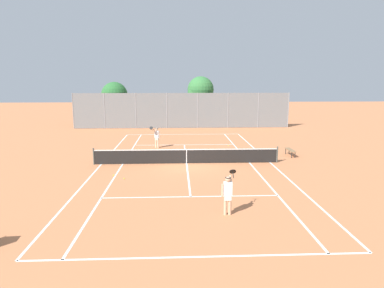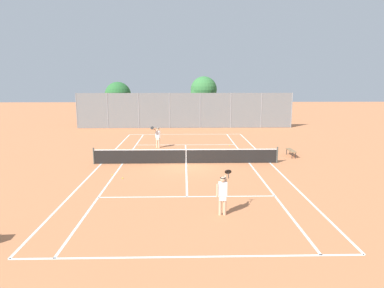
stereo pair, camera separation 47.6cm
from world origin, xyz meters
TOP-DOWN VIEW (x-y plane):
  - ground_plane at (0.00, 0.00)m, footprint 120.00×120.00m
  - court_line_markings at (0.00, 0.00)m, footprint 11.10×23.90m
  - tennis_net at (0.00, 0.00)m, footprint 12.00×0.10m
  - player_near_side at (1.41, -8.59)m, footprint 0.67×0.73m
  - player_far_left at (-2.21, 5.23)m, footprint 0.81×0.70m
  - loose_tennis_ball_0 at (1.77, 0.53)m, footprint 0.07×0.07m
  - loose_tennis_ball_1 at (-3.53, -3.39)m, footprint 0.07×0.07m
  - loose_tennis_ball_2 at (3.63, 5.81)m, footprint 0.07×0.07m
  - loose_tennis_ball_3 at (-0.43, 2.86)m, footprint 0.07×0.07m
  - loose_tennis_ball_4 at (1.38, 3.06)m, footprint 0.07×0.07m
  - loose_tennis_ball_5 at (-4.23, -2.71)m, footprint 0.07×0.07m
  - courtside_bench at (7.46, 1.89)m, footprint 0.36×1.50m
  - back_fence at (0.00, 16.41)m, footprint 24.03×0.08m
  - tree_behind_left at (-8.02, 20.10)m, footprint 3.14×3.14m
  - tree_behind_right at (2.14, 19.40)m, footprint 3.13×3.12m

SIDE VIEW (x-z plane):
  - ground_plane at x=0.00m, z-range 0.00..0.00m
  - court_line_markings at x=0.00m, z-range 0.00..0.01m
  - loose_tennis_ball_0 at x=1.77m, z-range 0.00..0.07m
  - loose_tennis_ball_1 at x=-3.53m, z-range 0.00..0.07m
  - loose_tennis_ball_2 at x=3.63m, z-range 0.00..0.07m
  - loose_tennis_ball_3 at x=-0.43m, z-range 0.00..0.07m
  - loose_tennis_ball_4 at x=1.38m, z-range 0.00..0.07m
  - loose_tennis_ball_5 at x=-4.23m, z-range 0.00..0.07m
  - courtside_bench at x=7.46m, z-range 0.18..0.64m
  - tennis_net at x=0.00m, z-range -0.03..1.04m
  - player_near_side at x=1.41m, z-range 0.04..1.81m
  - player_far_left at x=-2.21m, z-range 0.04..1.81m
  - back_fence at x=0.00m, z-range 0.00..3.91m
  - tree_behind_left at x=-8.02m, z-range 0.86..5.93m
  - tree_behind_right at x=2.14m, z-range 1.20..6.92m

